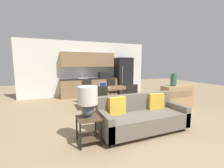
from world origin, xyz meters
The scene contains 15 objects.
ground_plane centered at (0.00, 0.00, 0.00)m, with size 20.00×20.00×0.00m, color #9E8460.
wall_back centered at (-0.01, 4.63, 1.35)m, with size 6.40×0.07×2.70m.
kitchen_counter centered at (0.02, 4.33, 0.84)m, with size 2.79×0.65×2.15m.
refrigerator centered at (1.85, 4.23, 0.96)m, with size 0.82×0.74×1.91m.
dining_table centered at (0.09, 2.10, 0.67)m, with size 1.63×0.83×0.73m.
couch centered at (0.19, -0.04, 0.35)m, with size 2.07×0.80×0.86m.
side_table centered at (-1.12, -0.10, 0.36)m, with size 0.45×0.45×0.54m.
table_lamp centered at (-1.12, -0.09, 0.92)m, with size 0.39×0.39×0.62m.
credenza centered at (2.30, 0.95, 0.42)m, with size 1.15×0.42×0.85m.
vase centered at (2.07, 0.93, 1.05)m, with size 0.20×0.20×0.43m.
dining_chair_far_right centered at (0.61, 2.84, 0.52)m, with size 0.43×0.43×0.95m.
dining_chair_near_right centered at (0.61, 1.28, 0.52)m, with size 0.43×0.43×0.95m.
dining_chair_far_left centered at (-0.43, 2.85, 0.52)m, with size 0.43×0.43×0.95m.
dining_chair_near_left centered at (-0.42, 1.30, 0.52)m, with size 0.47×0.47×0.95m.
laptop centered at (0.02, 2.17, 0.78)m, with size 0.38×0.33×0.20m.
Camera 1 is at (-1.77, -2.92, 1.60)m, focal length 24.00 mm.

